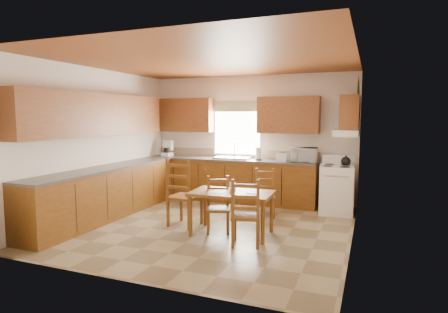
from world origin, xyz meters
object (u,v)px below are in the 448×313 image
at_px(stove, 336,190).
at_px(dining_table, 232,213).
at_px(chair_near_left, 185,192).
at_px(chair_far_right, 265,193).
at_px(chair_far_left, 218,205).
at_px(microwave, 304,155).
at_px(chair_near_right, 246,212).

xyz_separation_m(stove, dining_table, (-1.39, -1.89, -0.11)).
bearing_deg(chair_near_left, chair_far_right, -131.47).
relative_size(chair_far_left, chair_far_right, 1.01).
height_order(chair_near_left, chair_far_left, chair_near_left).
bearing_deg(stove, microwave, 151.59).
bearing_deg(chair_far_left, microwave, 43.72).
xyz_separation_m(chair_near_right, chair_far_left, (-0.59, 0.39, -0.04)).
bearing_deg(chair_far_right, microwave, 45.32).
distance_m(dining_table, chair_far_left, 0.26).
distance_m(dining_table, chair_far_right, 1.20).
height_order(dining_table, chair_near_right, chair_near_right).
relative_size(chair_near_right, chair_far_left, 1.10).
bearing_deg(microwave, chair_far_right, -122.87).
bearing_deg(dining_table, chair_near_left, 167.60).
distance_m(chair_near_left, chair_far_left, 0.69).
distance_m(stove, chair_near_left, 2.87).
distance_m(stove, dining_table, 2.35).
height_order(chair_near_right, chair_far_right, chair_near_right).
relative_size(dining_table, chair_far_left, 1.43).
bearing_deg(chair_far_right, dining_table, -117.22).
xyz_separation_m(dining_table, chair_near_right, (0.36, -0.38, 0.15)).
distance_m(dining_table, chair_near_right, 0.54).
xyz_separation_m(stove, chair_far_right, (-1.18, -0.72, -0.01)).
xyz_separation_m(stove, chair_near_left, (-2.29, -1.73, 0.12)).
height_order(stove, chair_far_left, stove).
bearing_deg(stove, dining_table, -131.40).
xyz_separation_m(microwave, chair_far_right, (-0.52, -1.00, -0.63)).
height_order(stove, microwave, microwave).
height_order(microwave, dining_table, microwave).
xyz_separation_m(microwave, chair_near_left, (-1.63, -2.02, -0.50)).
height_order(dining_table, chair_far_right, chair_far_right).
bearing_deg(chair_near_right, chair_far_right, -98.42).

